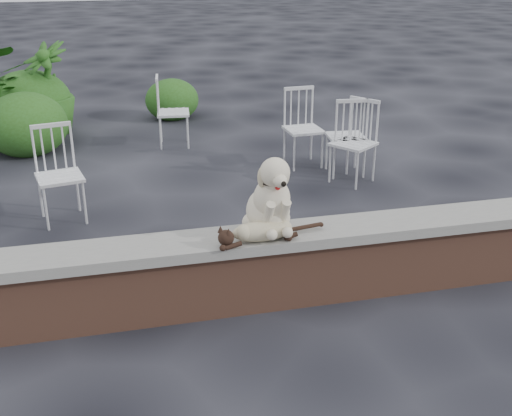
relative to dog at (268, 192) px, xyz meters
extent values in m
plane|color=black|center=(0.69, -0.04, -0.89)|extent=(60.00, 60.00, 0.00)
cube|color=brown|center=(0.69, -0.04, -0.64)|extent=(6.00, 0.30, 0.50)
cube|color=slate|center=(0.69, -0.04, -0.35)|extent=(6.20, 0.40, 0.08)
imported|color=#264D16|center=(-1.86, 5.25, -0.24)|extent=(1.02, 1.02, 1.29)
ellipsoid|color=#264D16|center=(-2.11, 4.32, -0.51)|extent=(1.07, 0.98, 0.84)
ellipsoid|color=#264D16|center=(-2.14, 5.37, -0.46)|extent=(1.19, 1.09, 0.95)
ellipsoid|color=#264D16|center=(-0.07, 5.67, -0.59)|extent=(0.83, 0.76, 0.66)
camera|label=1|loc=(-1.06, -4.04, 1.62)|focal=44.01mm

